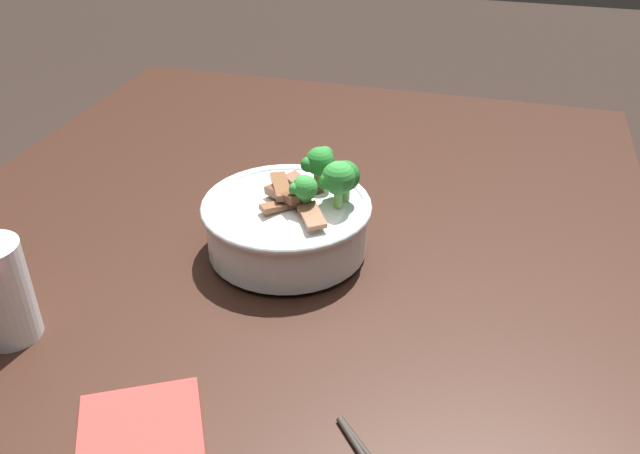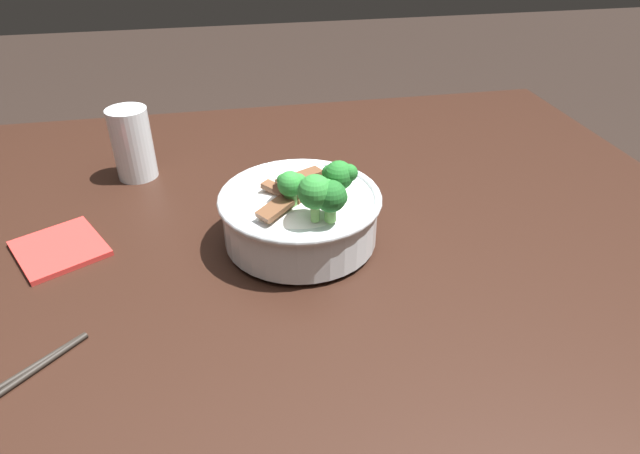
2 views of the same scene
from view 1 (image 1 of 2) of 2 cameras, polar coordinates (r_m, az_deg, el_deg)
dining_table at (r=1.08m, az=-3.30°, el=-5.98°), size 1.30×1.10×0.81m
rice_bowl at (r=0.95m, az=-2.60°, el=0.81°), size 0.24×0.24×0.15m
drinking_glass at (r=0.88m, az=-25.28°, el=-5.44°), size 0.07×0.07×0.13m
folded_napkin at (r=0.75m, az=-14.94°, el=-16.15°), size 0.16×0.16×0.01m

